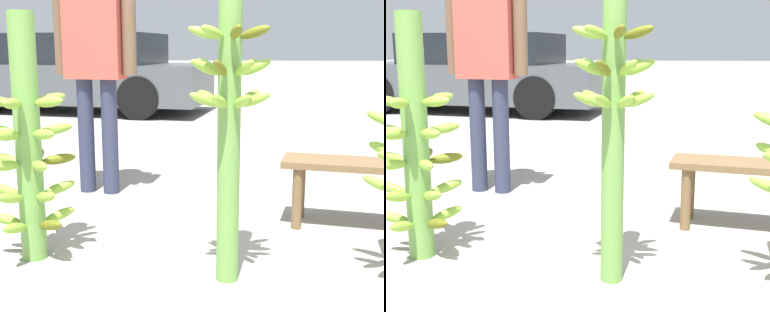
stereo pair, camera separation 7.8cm
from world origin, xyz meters
The scene contains 6 objects.
ground_plane centered at (0.00, 0.00, 0.00)m, with size 80.00×80.00×0.00m, color #9E998E.
banana_stalk_left centered at (-0.97, 0.50, 0.59)m, with size 0.46×0.47×1.25m.
banana_stalk_center centered at (0.04, 0.32, 0.84)m, with size 0.38×0.38×1.57m.
vendor_person centered at (-0.95, 1.80, 1.03)m, with size 0.64×0.26×1.72m.
market_bench centered at (0.92, 1.10, 0.34)m, with size 1.16×0.53×0.41m.
parked_car centered at (-2.56, 6.78, 0.63)m, with size 4.56×2.31×1.29m.
Camera 1 is at (0.07, -2.05, 1.08)m, focal length 50.00 mm.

